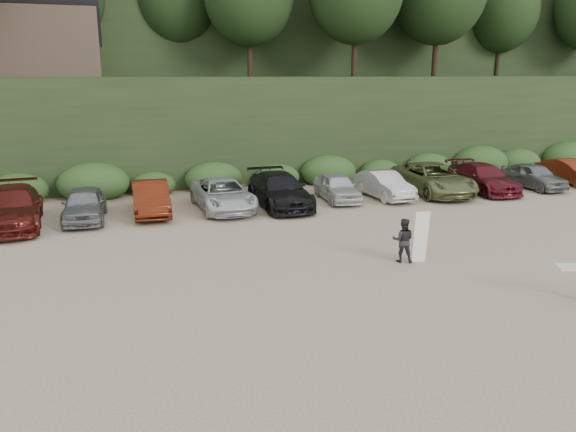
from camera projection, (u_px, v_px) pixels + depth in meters
name	position (u px, v px, depth m)	size (l,w,h in m)	color
ground	(375.00, 273.00, 17.98)	(120.00, 120.00, 0.00)	tan
hillside_backdrop	(192.00, 13.00, 48.34)	(90.00, 41.50, 28.00)	black
parked_cars	(237.00, 193.00, 26.36)	(39.72, 6.51, 1.63)	#ABABB0
adult_surfer	(405.00, 240.00, 18.85)	(1.22, 0.85, 1.78)	black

